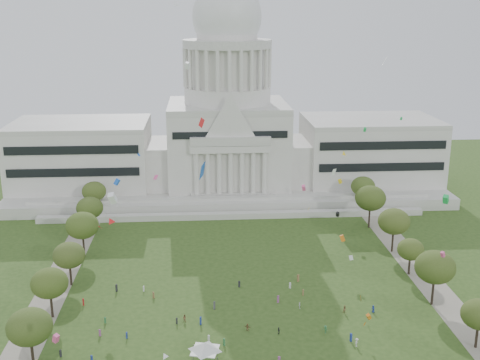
# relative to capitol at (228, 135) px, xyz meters

# --- Properties ---
(ground) EXTENTS (400.00, 400.00, 0.00)m
(ground) POSITION_rel_capitol_xyz_m (0.00, -113.59, -22.30)
(ground) COLOR #2D4919
(ground) RESTS_ON ground
(capitol) EXTENTS (160.00, 64.50, 91.30)m
(capitol) POSITION_rel_capitol_xyz_m (0.00, 0.00, 0.00)
(capitol) COLOR #B7B5AB
(capitol) RESTS_ON ground
(path_left) EXTENTS (8.00, 160.00, 0.04)m
(path_left) POSITION_rel_capitol_xyz_m (-48.00, -83.59, -22.28)
(path_left) COLOR gray
(path_left) RESTS_ON ground
(path_right) EXTENTS (8.00, 160.00, 0.04)m
(path_right) POSITION_rel_capitol_xyz_m (48.00, -83.59, -22.28)
(path_right) COLOR gray
(path_right) RESTS_ON ground
(row_tree_l_1) EXTENTS (8.86, 8.86, 12.59)m
(row_tree_l_1) POSITION_rel_capitol_xyz_m (-44.07, -116.55, -13.34)
(row_tree_l_1) COLOR black
(row_tree_l_1) RESTS_ON ground
(row_tree_r_1) EXTENTS (7.58, 7.58, 10.78)m
(row_tree_r_1) POSITION_rel_capitol_xyz_m (46.22, -115.34, -14.64)
(row_tree_r_1) COLOR black
(row_tree_r_1) RESTS_ON ground
(row_tree_l_2) EXTENTS (8.42, 8.42, 11.97)m
(row_tree_l_2) POSITION_rel_capitol_xyz_m (-45.04, -96.29, -13.79)
(row_tree_l_2) COLOR black
(row_tree_l_2) RESTS_ON ground
(row_tree_r_2) EXTENTS (9.55, 9.55, 13.58)m
(row_tree_r_2) POSITION_rel_capitol_xyz_m (44.17, -96.15, -12.64)
(row_tree_r_2) COLOR black
(row_tree_r_2) RESTS_ON ground
(row_tree_l_3) EXTENTS (8.12, 8.12, 11.55)m
(row_tree_l_3) POSITION_rel_capitol_xyz_m (-44.09, -79.67, -14.09)
(row_tree_l_3) COLOR black
(row_tree_l_3) RESTS_ON ground
(row_tree_r_3) EXTENTS (7.01, 7.01, 9.98)m
(row_tree_r_3) POSITION_rel_capitol_xyz_m (44.40, -79.10, -15.21)
(row_tree_r_3) COLOR black
(row_tree_r_3) RESTS_ON ground
(row_tree_l_4) EXTENTS (9.29, 9.29, 13.21)m
(row_tree_l_4) POSITION_rel_capitol_xyz_m (-44.08, -61.17, -12.90)
(row_tree_l_4) COLOR black
(row_tree_l_4) RESTS_ON ground
(row_tree_r_4) EXTENTS (9.19, 9.19, 13.06)m
(row_tree_r_4) POSITION_rel_capitol_xyz_m (44.76, -63.55, -13.01)
(row_tree_r_4) COLOR black
(row_tree_r_4) RESTS_ON ground
(row_tree_l_5) EXTENTS (8.33, 8.33, 11.85)m
(row_tree_l_5) POSITION_rel_capitol_xyz_m (-45.22, -42.58, -13.88)
(row_tree_l_5) COLOR black
(row_tree_l_5) RESTS_ON ground
(row_tree_r_5) EXTENTS (9.82, 9.82, 13.96)m
(row_tree_r_5) POSITION_rel_capitol_xyz_m (43.49, -43.40, -12.37)
(row_tree_r_5) COLOR black
(row_tree_r_5) RESTS_ON ground
(row_tree_l_6) EXTENTS (8.19, 8.19, 11.64)m
(row_tree_l_6) POSITION_rel_capitol_xyz_m (-46.87, -24.45, -14.02)
(row_tree_l_6) COLOR black
(row_tree_l_6) RESTS_ON ground
(row_tree_r_6) EXTENTS (8.42, 8.42, 11.97)m
(row_tree_r_6) POSITION_rel_capitol_xyz_m (45.96, -25.46, -13.79)
(row_tree_r_6) COLOR black
(row_tree_r_6) RESTS_ON ground
(event_tent) EXTENTS (8.67, 8.67, 4.00)m
(event_tent) POSITION_rel_capitol_xyz_m (-10.27, -116.18, -19.20)
(event_tent) COLOR #4C4C4C
(event_tent) RESTS_ON ground
(person_0) EXTENTS (0.89, 1.02, 1.76)m
(person_0) POSITION_rel_capitol_xyz_m (29.07, -99.04, -21.42)
(person_0) COLOR navy
(person_0) RESTS_ON ground
(person_2) EXTENTS (0.99, 0.68, 1.90)m
(person_2) POSITION_rel_capitol_xyz_m (22.36, -99.00, -21.35)
(person_2) COLOR olive
(person_2) RESTS_ON ground
(person_3) EXTENTS (1.22, 1.31, 1.84)m
(person_3) POSITION_rel_capitol_xyz_m (16.02, -107.54, -21.37)
(person_3) COLOR #33723F
(person_3) RESTS_ON ground
(person_4) EXTENTS (0.68, 1.01, 1.58)m
(person_4) POSITION_rel_capitol_xyz_m (5.85, -107.13, -21.50)
(person_4) COLOR #26262B
(person_4) RESTS_ON ground
(person_5) EXTENTS (1.64, 1.21, 1.65)m
(person_5) POSITION_rel_capitol_xyz_m (-0.85, -105.36, -21.47)
(person_5) COLOR olive
(person_5) RESTS_ON ground
(person_8) EXTENTS (1.02, 0.92, 1.79)m
(person_8) POSITION_rel_capitol_xyz_m (-14.72, -100.46, -21.40)
(person_8) COLOR olive
(person_8) RESTS_ON ground
(person_9) EXTENTS (1.16, 1.39, 1.91)m
(person_9) POSITION_rel_capitol_xyz_m (21.49, -113.31, -21.34)
(person_9) COLOR silver
(person_9) RESTS_ON ground
(person_10) EXTENTS (0.70, 1.04, 1.64)m
(person_10) POSITION_rel_capitol_xyz_m (12.26, -96.06, -21.47)
(person_10) COLOR silver
(person_10) RESTS_ON ground
(distant_crowd) EXTENTS (60.82, 37.81, 1.92)m
(distant_crowd) POSITION_rel_capitol_xyz_m (-10.88, -98.78, -21.44)
(distant_crowd) COLOR #26262B
(distant_crowd) RESTS_ON ground
(kite_swarm) EXTENTS (78.27, 99.07, 66.82)m
(kite_swarm) POSITION_rel_capitol_xyz_m (2.36, -102.64, 6.25)
(kite_swarm) COLOR green
(kite_swarm) RESTS_ON ground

